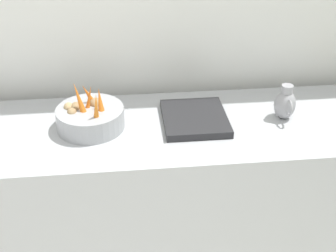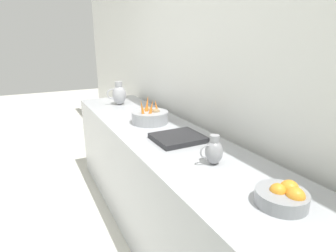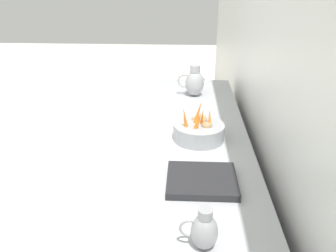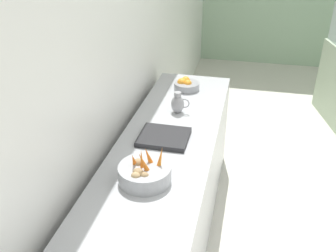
{
  "view_description": "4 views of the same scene",
  "coord_description": "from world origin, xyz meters",
  "views": [
    {
      "loc": [
        0.27,
        -0.08,
        1.99
      ],
      "look_at": [
        -1.37,
        0.09,
        0.99
      ],
      "focal_mm": 47.56,
      "sensor_mm": 36.0,
      "label": 1
    },
    {
      "loc": [
        -0.62,
        1.83,
        1.59
      ],
      "look_at": [
        -1.45,
        0.22,
        1.02
      ],
      "focal_mm": 29.28,
      "sensor_mm": 36.0,
      "label": 2
    },
    {
      "loc": [
        -1.44,
        1.71,
        1.88
      ],
      "look_at": [
        -1.35,
        -0.08,
        1.07
      ],
      "focal_mm": 37.76,
      "sensor_mm": 36.0,
      "label": 3
    },
    {
      "loc": [
        -0.99,
        -2.0,
        2.28
      ],
      "look_at": [
        -1.49,
        0.21,
        1.03
      ],
      "focal_mm": 41.11,
      "sensor_mm": 36.0,
      "label": 4
    }
  ],
  "objects": [
    {
      "name": "metal_pitcher_short",
      "position": [
        -1.52,
        0.67,
        0.99
      ],
      "size": [
        0.15,
        0.1,
        0.17
      ],
      "color": "#939399",
      "rests_on": "prep_counter"
    },
    {
      "name": "prep_counter",
      "position": [
        -1.51,
        -0.01,
        0.45
      ],
      "size": [
        0.67,
        2.99,
        0.91
      ],
      "primitive_type": "cube",
      "color": "#ADAFB5",
      "rests_on": "ground_plane"
    },
    {
      "name": "vegetable_colander",
      "position": [
        -1.53,
        -0.25,
        0.97
      ],
      "size": [
        0.31,
        0.31,
        0.23
      ],
      "color": "#9EA0A5",
      "rests_on": "prep_counter"
    },
    {
      "name": "counter_sink_basin",
      "position": [
        -1.53,
        0.24,
        0.93
      ],
      "size": [
        0.34,
        0.3,
        0.04
      ],
      "primitive_type": "cube",
      "color": "#232326",
      "rests_on": "prep_counter"
    }
  ]
}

